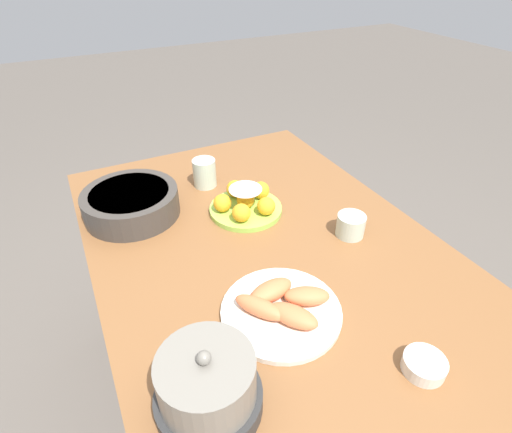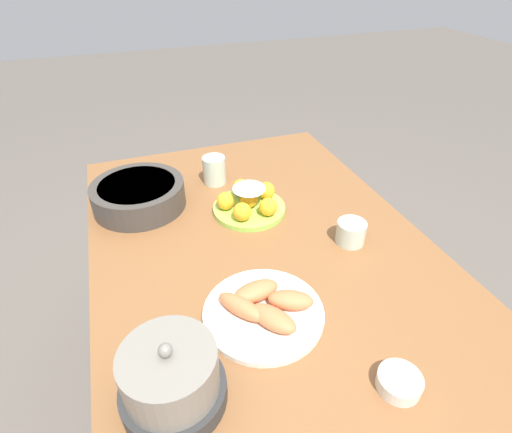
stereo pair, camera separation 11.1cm
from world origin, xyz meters
name	(u,v)px [view 2 (the right image)]	position (x,y,z in m)	size (l,w,h in m)	color
ground_plane	(261,405)	(0.00, 0.00, 0.00)	(12.00, 12.00, 0.00)	#5B544C
dining_table	(263,276)	(0.00, 0.00, 0.67)	(1.31, 0.89, 0.78)	brown
cake_plate	(249,202)	(0.18, -0.02, 0.81)	(0.22, 0.22, 0.09)	#99CC4C
serving_bowl	(139,194)	(0.31, 0.29, 0.82)	(0.28, 0.28, 0.08)	#3D3833
sauce_bowl	(399,382)	(-0.46, -0.09, 0.79)	(0.08, 0.08, 0.03)	silver
seafood_platter	(264,309)	(-0.22, 0.08, 0.80)	(0.27, 0.27, 0.05)	silver
cup_near	(351,232)	(-0.05, -0.23, 0.81)	(0.08, 0.08, 0.06)	beige
cup_far	(214,170)	(0.38, 0.03, 0.82)	(0.08, 0.08, 0.09)	beige
warming_pot	(171,379)	(-0.35, 0.30, 0.84)	(0.19, 0.19, 0.15)	#2D2D2D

